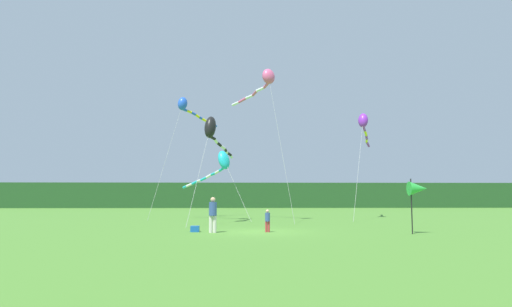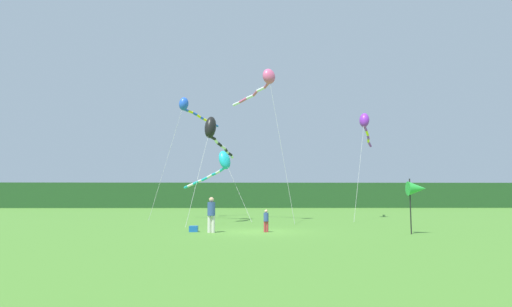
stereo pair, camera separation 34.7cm
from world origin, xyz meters
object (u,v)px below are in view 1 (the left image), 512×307
at_px(kite_cyan, 220,164).
at_px(kite_rainbow, 265,80).
at_px(cooler_box, 195,229).
at_px(kite_blue, 186,107).
at_px(person_adult, 213,213).
at_px(kite_purple, 364,124).
at_px(person_child, 268,220).
at_px(banner_flag_pole, 418,189).
at_px(kite_black, 212,131).

bearing_deg(kite_cyan, kite_rainbow, -33.85).
xyz_separation_m(cooler_box, kite_blue, (-2.35, 13.61, 9.21)).
distance_m(person_adult, kite_purple, 18.78).
height_order(person_child, kite_blue, kite_blue).
distance_m(person_child, banner_flag_pole, 7.62).
xyz_separation_m(kite_blue, kite_purple, (14.85, -1.00, -1.60)).
distance_m(person_adult, person_child, 2.83).
bearing_deg(person_child, banner_flag_pole, -10.21).
relative_size(person_child, kite_cyan, 0.17).
bearing_deg(kite_purple, person_child, -124.17).
height_order(kite_blue, kite_purple, kite_blue).
xyz_separation_m(banner_flag_pole, kite_rainbow, (-6.98, 10.30, 8.18)).
height_order(person_child, kite_rainbow, kite_rainbow).
bearing_deg(banner_flag_pole, kite_rainbow, 124.12).
bearing_deg(person_child, kite_black, 115.38).
bearing_deg(kite_rainbow, person_adult, -108.77).
height_order(cooler_box, kite_blue, kite_blue).
height_order(kite_cyan, kite_purple, kite_purple).
height_order(person_child, cooler_box, person_child).
relative_size(person_child, cooler_box, 2.64).
bearing_deg(kite_black, banner_flag_pole, -38.26).
relative_size(person_child, banner_flag_pole, 0.43).
relative_size(person_child, kite_black, 0.15).
height_order(person_adult, cooler_box, person_adult).
height_order(banner_flag_pole, kite_cyan, kite_cyan).
distance_m(cooler_box, kite_cyan, 11.77).
height_order(person_adult, banner_flag_pole, banner_flag_pole).
bearing_deg(banner_flag_pole, kite_blue, 131.42).
xyz_separation_m(kite_rainbow, kite_cyan, (-3.42, 2.29, -6.03)).
xyz_separation_m(person_child, cooler_box, (-3.74, 0.29, -0.49)).
relative_size(kite_black, kite_blue, 0.73).
bearing_deg(person_adult, kite_black, 94.61).
bearing_deg(kite_blue, kite_cyan, -40.91).
xyz_separation_m(kite_black, kite_cyan, (0.33, 4.14, -1.97)).
distance_m(person_child, kite_rainbow, 13.24).
bearing_deg(kite_blue, kite_black, -68.21).
bearing_deg(kite_cyan, person_adult, -88.67).
bearing_deg(kite_cyan, banner_flag_pole, -50.46).
relative_size(person_child, kite_purple, 0.13).
relative_size(cooler_box, kite_rainbow, 0.04).
bearing_deg(person_adult, cooler_box, 148.77).
distance_m(person_adult, kite_black, 9.15).
bearing_deg(kite_purple, cooler_box, -134.75).
relative_size(banner_flag_pole, kite_cyan, 0.41).
relative_size(person_adult, kite_purple, 0.20).
height_order(banner_flag_pole, kite_blue, kite_blue).
bearing_deg(kite_black, person_adult, -85.39).
distance_m(person_adult, banner_flag_pole, 10.25).
relative_size(cooler_box, banner_flag_pole, 0.16).
bearing_deg(kite_black, cooler_box, -92.96).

